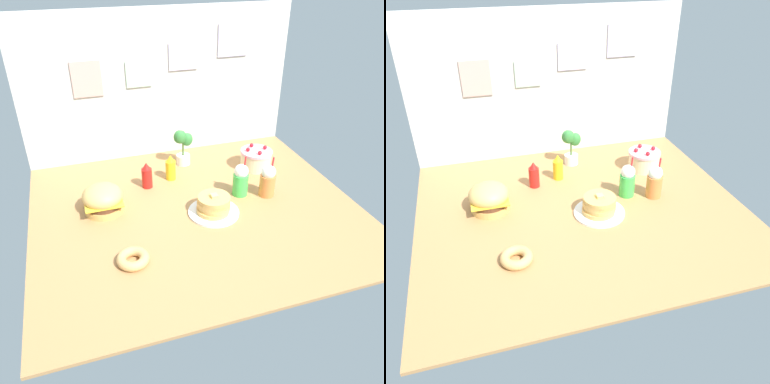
# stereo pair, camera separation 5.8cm
# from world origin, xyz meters

# --- Properties ---
(ground_plane) EXTENTS (2.06, 1.78, 0.02)m
(ground_plane) POSITION_xyz_m (0.00, 0.00, -0.01)
(ground_plane) COLOR #B27F4C
(back_wall) EXTENTS (2.06, 0.04, 1.10)m
(back_wall) POSITION_xyz_m (0.00, 0.89, 0.55)
(back_wall) COLOR beige
(back_wall) RESTS_ON ground_plane
(burger) EXTENTS (0.25, 0.25, 0.18)m
(burger) POSITION_xyz_m (-0.57, 0.17, 0.09)
(burger) COLOR #DBA859
(burger) RESTS_ON ground_plane
(pancake_stack) EXTENTS (0.32, 0.32, 0.14)m
(pancake_stack) POSITION_xyz_m (0.09, -0.07, 0.05)
(pancake_stack) COLOR white
(pancake_stack) RESTS_ON ground_plane
(layer_cake) EXTENTS (0.24, 0.24, 0.17)m
(layer_cake) POSITION_xyz_m (0.60, 0.40, 0.07)
(layer_cake) COLOR beige
(layer_cake) RESTS_ON ground_plane
(ketchup_bottle) EXTENTS (0.07, 0.07, 0.19)m
(ketchup_bottle) POSITION_xyz_m (-0.24, 0.37, 0.09)
(ketchup_bottle) COLOR red
(ketchup_bottle) RESTS_ON ground_plane
(mustard_bottle) EXTENTS (0.07, 0.07, 0.19)m
(mustard_bottle) POSITION_xyz_m (-0.05, 0.43, 0.09)
(mustard_bottle) COLOR yellow
(mustard_bottle) RESTS_ON ground_plane
(cream_soda_cup) EXTENTS (0.10, 0.10, 0.29)m
(cream_soda_cup) POSITION_xyz_m (0.34, 0.08, 0.11)
(cream_soda_cup) COLOR green
(cream_soda_cup) RESTS_ON ground_plane
(orange_float_cup) EXTENTS (0.10, 0.10, 0.29)m
(orange_float_cup) POSITION_xyz_m (0.51, 0.02, 0.11)
(orange_float_cup) COLOR orange
(orange_float_cup) RESTS_ON ground_plane
(donut_pink_glaze) EXTENTS (0.18, 0.18, 0.05)m
(donut_pink_glaze) POSITION_xyz_m (-0.48, -0.37, 0.03)
(donut_pink_glaze) COLOR tan
(donut_pink_glaze) RESTS_ON ground_plane
(potted_plant) EXTENTS (0.14, 0.11, 0.29)m
(potted_plant) POSITION_xyz_m (0.10, 0.62, 0.16)
(potted_plant) COLOR white
(potted_plant) RESTS_ON ground_plane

